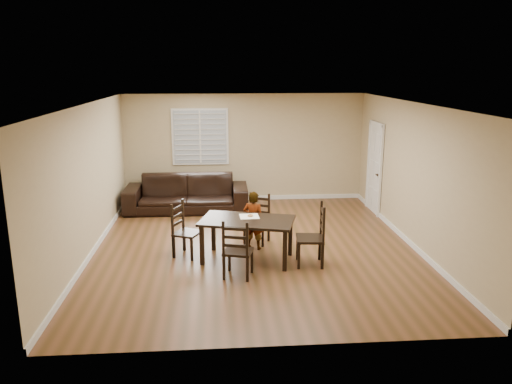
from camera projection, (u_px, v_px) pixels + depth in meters
ground at (255, 247)px, 9.51m from camera, size 7.00×7.00×0.00m
room at (256, 152)px, 9.25m from camera, size 6.04×7.04×2.72m
dining_table at (247, 224)px, 8.72m from camera, size 1.78×1.29×0.75m
chair_near at (259, 220)px, 9.73m from camera, size 0.56×0.55×0.96m
chair_far at (236, 253)px, 7.96m from camera, size 0.54×0.52×0.99m
chair_left at (182, 231)px, 9.01m from camera, size 0.57×0.58×1.00m
chair_right at (318, 237)px, 8.56m from camera, size 0.50×0.53×1.09m
child at (254, 220)px, 9.30m from camera, size 0.48×0.40×1.11m
napkin at (249, 216)px, 8.87m from camera, size 0.35×0.35×0.00m
donut at (250, 215)px, 8.86m from camera, size 0.10×0.10×0.04m
sofa at (187, 193)px, 11.83m from camera, size 2.88×1.15×0.84m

